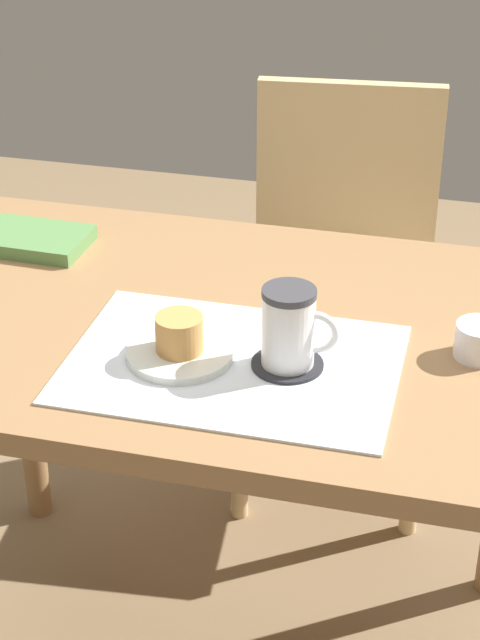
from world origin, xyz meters
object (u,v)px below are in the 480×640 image
(wooden_chair, at_px, (340,272))
(pastry, at_px, (179,333))
(coffee_mug, at_px, (290,327))
(small_book, at_px, (34,240))
(pastry_plate, at_px, (180,353))
(dining_table, at_px, (211,368))
(sugar_bowl, at_px, (480,341))

(wooden_chair, height_order, pastry, wooden_chair)
(coffee_mug, relative_size, small_book, 0.63)
(pastry_plate, distance_m, pastry, 0.03)
(dining_table, relative_size, pastry_plate, 6.96)
(coffee_mug, distance_m, sugar_bowl, 0.27)
(pastry, xyz_separation_m, sugar_bowl, (0.40, 0.11, -0.02))
(sugar_bowl, bearing_deg, wooden_chair, 114.13)
(wooden_chair, distance_m, coffee_mug, 0.82)
(coffee_mug, bearing_deg, sugar_bowl, 21.27)
(small_book, bearing_deg, pastry, -37.93)
(pastry_plate, height_order, small_book, small_book)
(pastry_plate, xyz_separation_m, sugar_bowl, (0.40, 0.11, 0.02))
(wooden_chair, xyz_separation_m, small_book, (-0.45, -0.49, 0.25))
(pastry, xyz_separation_m, coffee_mug, (0.15, 0.01, 0.02))
(pastry_plate, xyz_separation_m, pastry, (0.00, 0.00, 0.03))
(dining_table, xyz_separation_m, pastry, (-0.01, -0.12, 0.13))
(wooden_chair, relative_size, pastry, 12.52)
(sugar_bowl, relative_size, small_book, 0.39)
(dining_table, relative_size, sugar_bowl, 15.01)
(dining_table, height_order, small_book, small_book)
(dining_table, distance_m, pastry_plate, 0.16)
(pastry_plate, distance_m, small_book, 0.45)
(wooden_chair, relative_size, sugar_bowl, 11.96)
(wooden_chair, xyz_separation_m, pastry_plate, (-0.11, -0.77, 0.24))
(coffee_mug, xyz_separation_m, sugar_bowl, (0.25, 0.10, -0.04))
(sugar_bowl, bearing_deg, pastry, -164.41)
(dining_table, bearing_deg, coffee_mug, -37.28)
(dining_table, xyz_separation_m, small_book, (-0.36, 0.17, 0.10))
(coffee_mug, distance_m, small_book, 0.57)
(dining_table, height_order, pastry_plate, pastry_plate)
(pastry, relative_size, small_book, 0.37)
(pastry_plate, distance_m, coffee_mug, 0.16)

